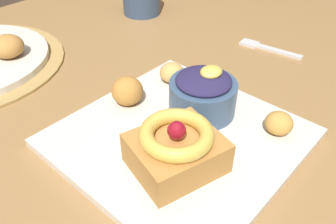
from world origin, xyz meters
TOP-DOWN VIEW (x-y plane):
  - dining_table at (0.00, 0.00)m, footprint 1.44×0.94m
  - front_plate at (-0.06, -0.18)m, footprint 0.29×0.29m
  - cake_slice at (-0.11, -0.22)m, footprint 0.12×0.11m
  - berry_ramekin at (0.00, -0.17)m, footprint 0.10×0.10m
  - fritter_front at (0.03, -0.09)m, footprint 0.04×0.04m
  - fritter_middle at (0.03, -0.28)m, footprint 0.04×0.04m
  - fritter_back at (-0.06, -0.08)m, footprint 0.05×0.05m
  - back_pastry at (-0.11, 0.18)m, footprint 0.06×0.06m
  - fork at (0.26, -0.13)m, footprint 0.03×0.13m

SIDE VIEW (x-z plane):
  - dining_table at x=0.00m, z-range 0.28..1.01m
  - fork at x=0.26m, z-range 0.73..0.73m
  - front_plate at x=-0.06m, z-range 0.73..0.74m
  - fritter_middle at x=0.03m, z-range 0.74..0.77m
  - fritter_front at x=0.03m, z-range 0.74..0.77m
  - fritter_back at x=-0.06m, z-range 0.74..0.79m
  - back_pastry at x=-0.11m, z-range 0.75..0.79m
  - cake_slice at x=-0.11m, z-range 0.74..0.80m
  - berry_ramekin at x=0.00m, z-range 0.74..0.81m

